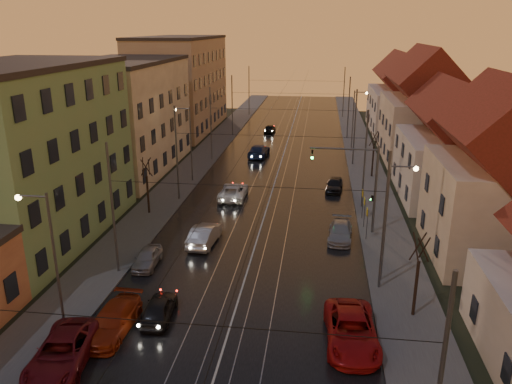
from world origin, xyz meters
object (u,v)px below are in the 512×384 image
at_px(driving_car_1, 205,235).
at_px(driving_car_3, 259,151).
at_px(parked_left_2, 113,321).
at_px(parked_left_3, 147,258).
at_px(parked_right_1, 340,232).
at_px(parked_right_2, 334,185).
at_px(street_lamp_3, 356,115).
at_px(street_lamp_1, 391,212).
at_px(parked_right_0, 351,330).
at_px(driving_car_4, 270,129).
at_px(driving_car_2, 233,191).
at_px(street_lamp_0, 48,250).
at_px(traffic_light_mast, 363,178).
at_px(street_lamp_2, 188,137).
at_px(driving_car_0, 159,308).
at_px(parked_left_1, 63,352).

bearing_deg(driving_car_1, driving_car_3, -87.53).
height_order(parked_left_2, parked_left_3, parked_left_2).
height_order(parked_left_3, parked_right_1, parked_right_1).
bearing_deg(parked_right_2, street_lamp_3, 86.57).
bearing_deg(street_lamp_1, parked_right_1, 112.35).
relative_size(driving_car_1, parked_left_3, 1.28).
xyz_separation_m(street_lamp_3, driving_car_3, (-12.16, -4.41, -4.10)).
xyz_separation_m(parked_right_0, parked_right_1, (-0.13, 13.59, -0.15)).
relative_size(street_lamp_3, driving_car_4, 2.10).
bearing_deg(street_lamp_1, driving_car_2, 129.81).
bearing_deg(parked_right_0, parked_right_2, 88.13).
distance_m(street_lamp_1, parked_left_2, 17.61).
bearing_deg(driving_car_2, parked_right_1, 139.03).
height_order(street_lamp_1, driving_car_2, street_lamp_1).
height_order(street_lamp_0, parked_right_2, street_lamp_0).
xyz_separation_m(traffic_light_mast, parked_right_2, (-1.79, 10.71, -3.94)).
relative_size(street_lamp_2, traffic_light_mast, 1.11).
bearing_deg(traffic_light_mast, driving_car_1, -162.95).
height_order(driving_car_0, parked_right_2, parked_right_2).
distance_m(street_lamp_0, parked_right_0, 16.20).
distance_m(traffic_light_mast, parked_left_3, 17.34).
height_order(driving_car_3, parked_right_2, driving_car_3).
xyz_separation_m(street_lamp_2, parked_left_1, (1.59, -30.60, -4.13)).
relative_size(street_lamp_3, parked_right_1, 1.82).
xyz_separation_m(street_lamp_1, parked_right_0, (-2.57, -7.03, -4.10)).
height_order(street_lamp_1, parked_left_2, street_lamp_1).
bearing_deg(street_lamp_3, parked_right_1, -95.23).
height_order(driving_car_0, driving_car_1, driving_car_1).
distance_m(driving_car_0, driving_car_2, 21.13).
bearing_deg(street_lamp_1, parked_right_0, -110.06).
bearing_deg(parked_right_2, traffic_light_mast, -74.39).
xyz_separation_m(street_lamp_0, parked_left_2, (2.90, 0.36, -4.18)).
relative_size(traffic_light_mast, driving_car_2, 1.38).
xyz_separation_m(driving_car_3, driving_car_4, (-0.14, 15.21, -0.13)).
xyz_separation_m(traffic_light_mast, driving_car_0, (-12.13, -14.00, -3.95)).
bearing_deg(driving_car_1, parked_left_2, 83.21).
xyz_separation_m(street_lamp_2, traffic_light_mast, (17.10, -12.00, -0.29)).
distance_m(parked_right_0, parked_right_2, 25.75).
height_order(street_lamp_3, parked_right_1, street_lamp_3).
bearing_deg(parked_right_0, street_lamp_0, -179.08).
bearing_deg(driving_car_3, parked_right_2, 129.34).
distance_m(parked_left_2, parked_left_3, 7.93).
relative_size(street_lamp_0, parked_left_2, 1.64).
bearing_deg(parked_right_2, driving_car_2, -153.58).
distance_m(street_lamp_0, traffic_light_mast, 23.42).
bearing_deg(parked_left_1, parked_left_2, 59.09).
xyz_separation_m(parked_left_1, parked_left_3, (0.52, 10.85, -0.14)).
relative_size(street_lamp_0, parked_left_3, 2.21).
relative_size(street_lamp_1, parked_left_3, 2.21).
xyz_separation_m(street_lamp_1, parked_left_2, (-15.30, -7.64, -4.18)).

